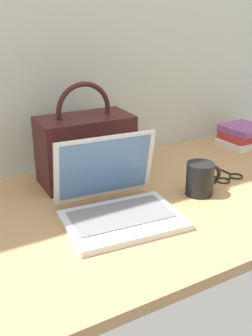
{
  "coord_description": "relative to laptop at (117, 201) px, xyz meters",
  "views": [
    {
      "loc": [
        -0.58,
        -0.91,
        0.58
      ],
      "look_at": [
        -0.06,
        0.0,
        0.15
      ],
      "focal_mm": 42.88,
      "sensor_mm": 36.0,
      "label": 1
    }
  ],
  "objects": [
    {
      "name": "desk",
      "position": [
        0.11,
        0.04,
        -0.06
      ],
      "size": [
        1.6,
        0.76,
        0.03
      ],
      "color": "tan",
      "rests_on": "ground"
    },
    {
      "name": "coffee_mug",
      "position": [
        0.29,
        -0.01,
        0.01
      ],
      "size": [
        0.13,
        0.09,
        0.1
      ],
      "color": "black",
      "rests_on": "desk"
    },
    {
      "name": "laptop",
      "position": [
        0.0,
        0.0,
        0.0
      ],
      "size": [
        0.33,
        0.29,
        0.21
      ],
      "color": "silver",
      "rests_on": "desk"
    },
    {
      "name": "book_stack",
      "position": [
        0.75,
        0.27,
        -0.01
      ],
      "size": [
        0.21,
        0.16,
        0.08
      ],
      "color": "silver",
      "rests_on": "desk"
    },
    {
      "name": "handbag",
      "position": [
        0.03,
        0.26,
        0.07
      ],
      "size": [
        0.31,
        0.17,
        0.33
      ],
      "color": "#3F1919",
      "rests_on": "desk"
    },
    {
      "name": "eyeglasses",
      "position": [
        0.45,
        0.03,
        -0.04
      ],
      "size": [
        0.11,
        0.11,
        0.01
      ],
      "color": "black",
      "rests_on": "desk"
    }
  ]
}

